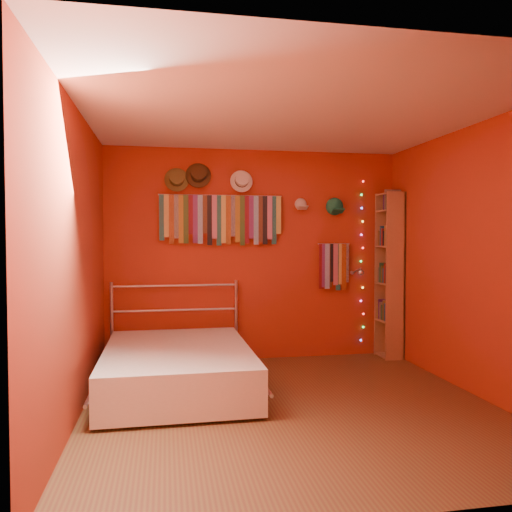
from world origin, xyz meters
TOP-DOWN VIEW (x-y plane):
  - ground at (0.00, 0.00)m, footprint 3.50×3.50m
  - back_wall at (0.00, 1.75)m, footprint 3.50×0.02m
  - right_wall at (1.75, 0.00)m, footprint 0.02×3.50m
  - left_wall at (-1.75, 0.00)m, footprint 0.02×3.50m
  - ceiling at (0.00, 0.00)m, footprint 3.50×3.50m
  - tie_rack at (-0.41, 1.68)m, footprint 1.45×0.03m
  - small_tie_rack at (0.97, 1.69)m, footprint 0.40×0.03m
  - fedora_olive at (-0.93, 1.66)m, footprint 0.28×0.15m
  - fedora_brown at (-0.68, 1.65)m, footprint 0.29×0.16m
  - fedora_white at (-0.17, 1.66)m, footprint 0.26×0.14m
  - cap_white at (0.55, 1.70)m, footprint 0.16×0.20m
  - cap_green at (0.97, 1.70)m, footprint 0.20×0.25m
  - fairy_lights at (1.34, 1.71)m, footprint 0.06×0.02m
  - reading_lamp at (1.22, 1.49)m, footprint 0.08×0.33m
  - bookshelf at (1.66, 1.53)m, footprint 0.25×0.34m
  - bed at (-0.95, 0.65)m, footprint 1.46×1.99m

SIDE VIEW (x-z plane):
  - ground at x=0.00m, z-range 0.00..0.00m
  - bed at x=-0.95m, z-range -0.26..0.70m
  - bookshelf at x=1.66m, z-range 0.02..2.02m
  - reading_lamp at x=1.22m, z-range 0.99..1.09m
  - small_tie_rack at x=0.97m, z-range 0.84..1.42m
  - fairy_lights at x=1.34m, z-range 0.17..2.16m
  - back_wall at x=0.00m, z-range 0.00..2.50m
  - right_wall at x=1.75m, z-range 0.00..2.50m
  - left_wall at x=-1.75m, z-range 0.00..2.50m
  - tie_rack at x=-0.41m, z-range 1.40..1.99m
  - cap_green at x=0.97m, z-range 1.74..1.93m
  - cap_white at x=0.55m, z-range 1.78..1.94m
  - fedora_white at x=-0.17m, z-range 2.00..2.26m
  - fedora_olive at x=-0.93m, z-range 1.99..2.27m
  - fedora_brown at x=-0.68m, z-range 2.04..2.33m
  - ceiling at x=0.00m, z-range 2.49..2.51m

